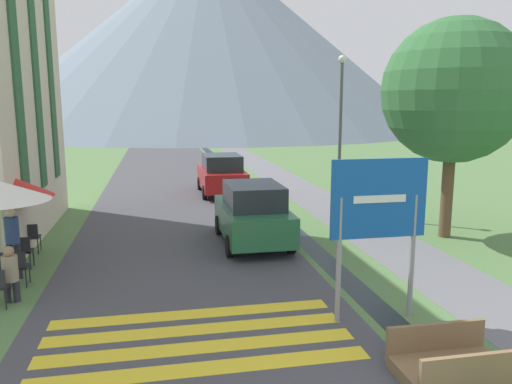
{
  "coord_description": "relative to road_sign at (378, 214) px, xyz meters",
  "views": [
    {
      "loc": [
        -3.09,
        -4.54,
        4.13
      ],
      "look_at": [
        -0.22,
        10.0,
        1.47
      ],
      "focal_mm": 35.0,
      "sensor_mm": 36.0,
      "label": 1
    }
  ],
  "objects": [
    {
      "name": "cafe_chair_near_left",
      "position": [
        -7.54,
        3.17,
        -1.57
      ],
      "size": [
        0.4,
        0.4,
        0.85
      ],
      "rotation": [
        0.0,
        0.0,
        -0.04
      ],
      "color": "#232328",
      "rests_on": "ground_plane"
    },
    {
      "name": "road",
      "position": [
        -3.42,
        26.06,
        -2.08
      ],
      "size": [
        6.4,
        60.0,
        0.01
      ],
      "color": "#424247",
      "rests_on": "ground_plane"
    },
    {
      "name": "parked_car_near",
      "position": [
        -1.32,
        5.62,
        -1.17
      ],
      "size": [
        1.9,
        3.91,
        1.82
      ],
      "color": "#28663D",
      "rests_on": "ground_plane"
    },
    {
      "name": "ground_plane",
      "position": [
        -0.92,
        16.06,
        -2.08
      ],
      "size": [
        160.0,
        160.0,
        0.0
      ],
      "primitive_type": "plane",
      "color": "#517542"
    },
    {
      "name": "road_sign",
      "position": [
        0.0,
        0.0,
        0.0
      ],
      "size": [
        1.88,
        0.11,
        3.12
      ],
      "color": "gray",
      "rests_on": "ground_plane"
    },
    {
      "name": "footbridge",
      "position": [
        0.28,
        -2.21,
        -1.85
      ],
      "size": [
        1.7,
        1.1,
        0.65
      ],
      "color": "brown",
      "rests_on": "ground_plane"
    },
    {
      "name": "person_seated_near",
      "position": [
        -7.11,
        2.25,
        -1.41
      ],
      "size": [
        0.32,
        0.32,
        1.21
      ],
      "color": "#282833",
      "rests_on": "ground_plane"
    },
    {
      "name": "cafe_chair_near_right",
      "position": [
        -7.2,
        3.14,
        -1.57
      ],
      "size": [
        0.4,
        0.4,
        0.85
      ],
      "rotation": [
        0.0,
        0.0,
        0.37
      ],
      "color": "#232328",
      "rests_on": "ground_plane"
    },
    {
      "name": "streetlamp",
      "position": [
        2.52,
        8.77,
        1.31
      ],
      "size": [
        0.28,
        0.28,
        5.79
      ],
      "color": "#515156",
      "rests_on": "ground_plane"
    },
    {
      "name": "footpath",
      "position": [
        2.68,
        26.06,
        -2.08
      ],
      "size": [
        2.2,
        60.0,
        0.01
      ],
      "color": "slate",
      "rests_on": "ground_plane"
    },
    {
      "name": "drainage_channel",
      "position": [
        0.28,
        26.06,
        -2.08
      ],
      "size": [
        0.6,
        60.0,
        0.0
      ],
      "color": "black",
      "rests_on": "ground_plane"
    },
    {
      "name": "parked_car_far",
      "position": [
        -1.17,
        13.99,
        -1.17
      ],
      "size": [
        2.0,
        4.07,
        1.82
      ],
      "color": "#A31919",
      "rests_on": "ground_plane"
    },
    {
      "name": "mountain_distant",
      "position": [
        4.29,
        71.56,
        12.12
      ],
      "size": [
        68.63,
        68.63,
        28.39
      ],
      "color": "slate",
      "rests_on": "ground_plane"
    },
    {
      "name": "cafe_chair_middle",
      "position": [
        -7.4,
        4.44,
        -1.57
      ],
      "size": [
        0.4,
        0.4,
        0.85
      ],
      "rotation": [
        0.0,
        0.0,
        -0.3
      ],
      "color": "#232328",
      "rests_on": "ground_plane"
    },
    {
      "name": "cafe_umbrella_middle_red",
      "position": [
        -7.66,
        5.03,
        -0.07
      ],
      "size": [
        1.97,
        1.97,
        2.27
      ],
      "color": "#B7B2A8",
      "rests_on": "ground_plane"
    },
    {
      "name": "crosswalk_marking",
      "position": [
        -3.42,
        -0.18,
        -2.08
      ],
      "size": [
        5.44,
        2.54,
        0.01
      ],
      "color": "yellow",
      "rests_on": "ground_plane"
    },
    {
      "name": "tree_by_path",
      "position": [
        4.72,
        5.23,
        2.38
      ],
      "size": [
        4.3,
        4.3,
        6.63
      ],
      "color": "brown",
      "rests_on": "ground_plane"
    },
    {
      "name": "cafe_chair_far_left",
      "position": [
        -7.52,
        5.83,
        -1.57
      ],
      "size": [
        0.4,
        0.4,
        0.85
      ],
      "rotation": [
        0.0,
        0.0,
        0.09
      ],
      "color": "#232328",
      "rests_on": "ground_plane"
    },
    {
      "name": "person_standing_terrace",
      "position": [
        -7.43,
        3.74,
        -1.09
      ],
      "size": [
        0.32,
        0.32,
        1.71
      ],
      "color": "#282833",
      "rests_on": "ground_plane"
    }
  ]
}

